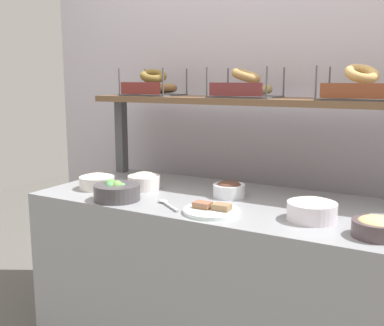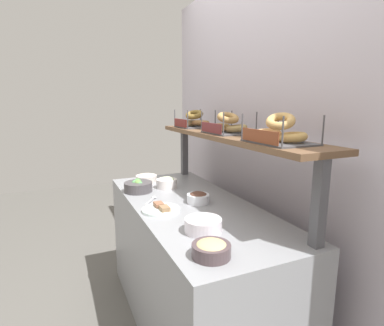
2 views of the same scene
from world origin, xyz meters
TOP-DOWN VIEW (x-y plane):
  - back_wall at (0.00, 0.55)m, footprint 2.84×0.06m
  - deli_counter at (0.00, 0.00)m, footprint 1.64×0.70m
  - shelf_riser_left at (-0.76, 0.27)m, footprint 0.05×0.05m
  - upper_shelf at (0.00, 0.27)m, footprint 1.60×0.32m
  - bowl_cream_cheese at (0.42, -0.12)m, footprint 0.18×0.18m
  - bowl_chocolate_spread at (0.01, 0.05)m, footprint 0.14×0.14m
  - bowl_scallion_spread at (-0.41, -0.02)m, footprint 0.15×0.15m
  - bowl_hummus at (0.66, -0.20)m, footprint 0.16×0.16m
  - bowl_potato_salad at (-0.61, -0.12)m, footprint 0.17×0.17m
  - bowl_veggie_mix at (-0.40, -0.24)m, footprint 0.20×0.20m
  - serving_plate_white at (0.05, -0.22)m, footprint 0.22×0.22m
  - serving_spoon_near_plate at (-0.16, -0.21)m, footprint 0.16×0.11m
  - bagel_basket_cinnamon_raisin at (-0.54, 0.26)m, footprint 0.29×0.26m
  - bagel_basket_everything at (-0.02, 0.26)m, footprint 0.30×0.26m
  - bagel_basket_sesame at (0.50, 0.25)m, footprint 0.32×0.26m

SIDE VIEW (x-z plane):
  - deli_counter at x=0.00m, z-range 0.00..0.85m
  - serving_spoon_near_plate at x=-0.16m, z-range 0.85..0.86m
  - serving_plate_white at x=0.05m, z-range 0.84..0.88m
  - bowl_hummus at x=0.66m, z-range 0.85..0.92m
  - bowl_chocolate_spread at x=0.01m, z-range 0.85..0.92m
  - bowl_potato_salad at x=-0.61m, z-range 0.85..0.92m
  - bowl_veggie_mix at x=-0.40m, z-range 0.85..0.93m
  - bowl_scallion_spread at x=-0.41m, z-range 0.85..0.93m
  - bowl_cream_cheese at x=0.42m, z-range 0.85..0.94m
  - shelf_riser_left at x=-0.76m, z-range 0.85..1.25m
  - back_wall at x=0.00m, z-range 0.00..2.40m
  - upper_shelf at x=0.00m, z-range 1.25..1.28m
  - bagel_basket_everything at x=-0.02m, z-range 1.26..1.40m
  - bagel_basket_cinnamon_raisin at x=-0.54m, z-range 1.26..1.40m
  - bagel_basket_sesame at x=0.50m, z-range 1.25..1.41m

